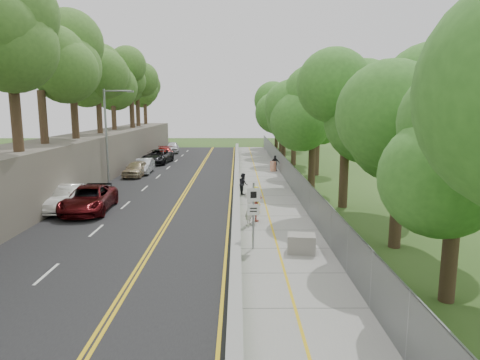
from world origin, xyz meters
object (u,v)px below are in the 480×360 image
at_px(signpost, 253,208).
at_px(concrete_block, 301,243).
at_px(car_2, 89,199).
at_px(car_1, 65,198).
at_px(streetlight, 109,130).
at_px(painter_0, 256,199).
at_px(construction_barrel, 273,166).
at_px(person_far, 275,163).

bearing_deg(signpost, concrete_block, -13.79).
bearing_deg(car_2, car_1, 164.66).
bearing_deg(streetlight, painter_0, -40.36).
xyz_separation_m(construction_barrel, concrete_block, (-0.77, -24.88, -0.09)).
distance_m(construction_barrel, concrete_block, 24.89).
xyz_separation_m(car_2, person_far, (13.20, 17.30, 0.01)).
height_order(concrete_block, person_far, person_far).
bearing_deg(streetlight, person_far, 27.11).
height_order(signpost, car_1, signpost).
bearing_deg(painter_0, person_far, -32.86).
distance_m(concrete_block, car_1, 16.00).
bearing_deg(streetlight, car_2, -81.51).
xyz_separation_m(car_1, person_far, (14.80, 16.97, 0.00)).
height_order(streetlight, construction_barrel, streetlight).
height_order(construction_barrel, car_1, car_1).
distance_m(signpost, car_1, 13.93).
bearing_deg(car_2, construction_barrel, 49.27).
xyz_separation_m(streetlight, signpost, (11.51, -17.02, -2.68)).
distance_m(streetlight, painter_0, 16.08).
relative_size(streetlight, concrete_block, 6.45).
relative_size(streetlight, car_2, 1.40).
bearing_deg(signpost, streetlight, 124.08).
relative_size(signpost, car_1, 0.64).
bearing_deg(construction_barrel, signpost, -96.85).
height_order(streetlight, signpost, streetlight).
bearing_deg(person_far, painter_0, 97.14).
height_order(signpost, person_far, signpost).
distance_m(streetlight, car_1, 10.20).
relative_size(streetlight, construction_barrel, 7.90).
relative_size(construction_barrel, person_far, 0.64).
relative_size(car_1, painter_0, 2.96).
distance_m(signpost, construction_barrel, 24.56).
distance_m(streetlight, signpost, 20.72).
distance_m(streetlight, person_far, 16.90).
bearing_deg(car_2, streetlight, 94.91).
bearing_deg(construction_barrel, concrete_block, -91.78).
bearing_deg(signpost, construction_barrel, 83.15).
xyz_separation_m(signpost, concrete_block, (2.15, -0.53, -1.50)).
bearing_deg(signpost, painter_0, 86.68).
relative_size(streetlight, car_1, 1.64).
height_order(streetlight, painter_0, streetlight).
height_order(construction_barrel, person_far, person_far).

